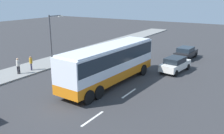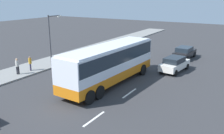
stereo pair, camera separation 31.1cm
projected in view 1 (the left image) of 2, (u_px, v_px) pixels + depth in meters
ground_plane at (95, 88)px, 21.54m from camera, size 120.00×120.00×0.00m
sidewalk_curb at (23, 70)px, 26.33m from camera, size 80.00×4.00×0.15m
lane_centreline at (107, 109)px, 17.50m from camera, size 40.40×0.16×0.01m
coach_bus at (110, 60)px, 21.88m from camera, size 11.49×3.36×3.59m
car_white_minivan at (175, 64)px, 25.95m from camera, size 4.54×2.27×1.57m
car_black_sedan at (186, 52)px, 31.41m from camera, size 4.38×2.14×1.52m
pedestrian_near_curb at (18, 65)px, 24.66m from camera, size 0.32×0.32×1.65m
pedestrian_at_crossing at (31, 62)px, 25.91m from camera, size 0.32×0.32×1.53m
street_lamp at (52, 36)px, 27.21m from camera, size 2.11×0.24×5.68m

